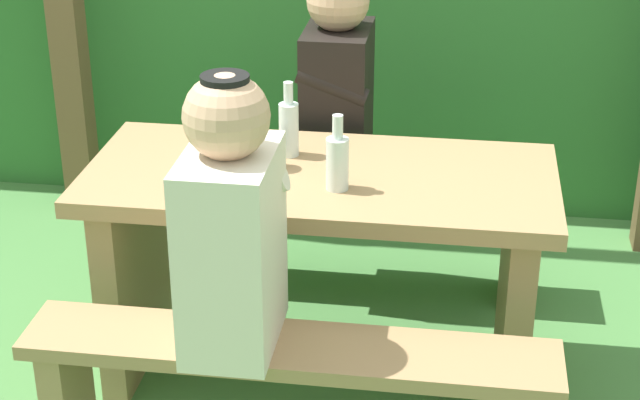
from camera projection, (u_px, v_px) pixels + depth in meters
ground_plane at (320, 371)px, 3.38m from camera, size 12.00×12.00×0.00m
picnic_table at (320, 238)px, 3.17m from camera, size 1.40×0.64×0.71m
bench_near at (289, 386)px, 2.73m from camera, size 1.40×0.24×0.47m
bench_far at (342, 205)px, 3.74m from camera, size 1.40×0.24×0.47m
person_white_shirt at (231, 224)px, 2.55m from camera, size 0.25×0.35×0.72m
person_black_coat at (337, 82)px, 3.54m from camera, size 0.25×0.35×0.72m
drinking_glass at (274, 153)px, 3.08m from camera, size 0.07×0.07×0.09m
bottle_left at (337, 161)px, 2.93m from camera, size 0.07×0.07×0.22m
bottle_right at (289, 127)px, 3.15m from camera, size 0.06×0.06×0.23m
cell_phone at (211, 167)px, 3.09m from camera, size 0.10×0.15×0.01m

